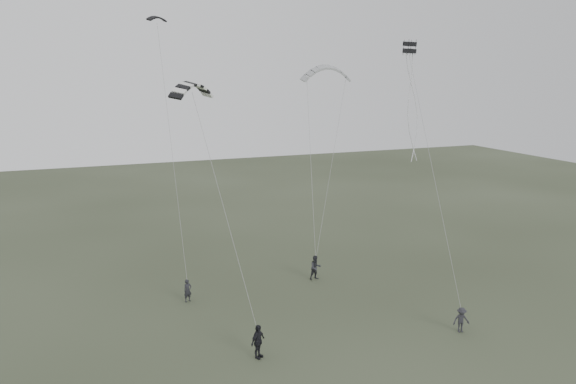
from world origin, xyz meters
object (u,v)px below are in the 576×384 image
object	(u,v)px
flyer_center	(258,342)
flyer_far	(461,320)
flyer_left	(188,291)
flyer_right	(316,268)
kite_striped	(192,84)
kite_dark_small	(157,17)
kite_box	(410,47)
kite_pale_large	(327,67)

from	to	relation	value
flyer_center	flyer_far	xyz separation A→B (m)	(12.42, -1.50, -0.18)
flyer_left	flyer_right	distance (m)	9.92
flyer_right	flyer_far	bearing A→B (deg)	-73.00
flyer_far	kite_striped	xyz separation A→B (m)	(-14.20, 8.07, 13.97)
kite_dark_small	kite_box	world-z (taller)	kite_dark_small
kite_dark_small	kite_pale_large	xyz separation A→B (m)	(13.21, -0.47, -3.44)
flyer_center	flyer_far	distance (m)	12.51
flyer_far	kite_dark_small	xyz separation A→B (m)	(-14.72, 16.74, 18.49)
flyer_far	kite_dark_small	bearing A→B (deg)	145.95
flyer_left	flyer_far	bearing A→B (deg)	-54.81
flyer_right	flyer_center	size ratio (longest dim) A/B	0.97
kite_pale_large	kite_striped	bearing A→B (deg)	-138.30
flyer_right	kite_pale_large	size ratio (longest dim) A/B	0.46
kite_pale_large	kite_box	bearing A→B (deg)	-72.54
flyer_left	flyer_right	xyz separation A→B (m)	(9.90, 0.67, 0.14)
flyer_center	kite_pale_large	xyz separation A→B (m)	(10.90, 14.77, 14.87)
flyer_right	flyer_far	world-z (taller)	flyer_right
flyer_left	kite_dark_small	bearing A→B (deg)	74.48
flyer_left	kite_box	size ratio (longest dim) A/B	2.21
flyer_right	kite_striped	world-z (taller)	kite_striped
flyer_right	kite_box	xyz separation A→B (m)	(4.46, -4.62, 16.07)
flyer_far	kite_striped	bearing A→B (deg)	165.00
flyer_far	kite_striped	size ratio (longest dim) A/B	0.47
flyer_left	kite_striped	xyz separation A→B (m)	(0.23, -2.60, 13.96)
flyer_center	flyer_left	bearing A→B (deg)	66.22
flyer_left	kite_box	bearing A→B (deg)	-33.68
kite_pale_large	kite_striped	world-z (taller)	kite_pale_large
kite_striped	kite_box	distance (m)	14.38
flyer_right	flyer_far	size ratio (longest dim) A/B	1.19
kite_box	flyer_far	bearing A→B (deg)	-92.58
flyer_center	flyer_far	bearing A→B (deg)	-43.01
flyer_far	kite_dark_small	size ratio (longest dim) A/B	1.05
flyer_far	kite_striped	distance (m)	21.49
flyer_left	kite_box	world-z (taller)	kite_box
kite_striped	flyer_left	bearing A→B (deg)	54.61
flyer_center	kite_box	world-z (taller)	kite_box
kite_dark_small	flyer_left	bearing A→B (deg)	-115.14
flyer_center	flyer_far	world-z (taller)	flyer_center
kite_box	flyer_center	bearing A→B (deg)	-160.22
flyer_far	kite_pale_large	distance (m)	22.22
flyer_center	kite_pale_large	bearing A→B (deg)	17.44
kite_striped	kite_box	world-z (taller)	kite_box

